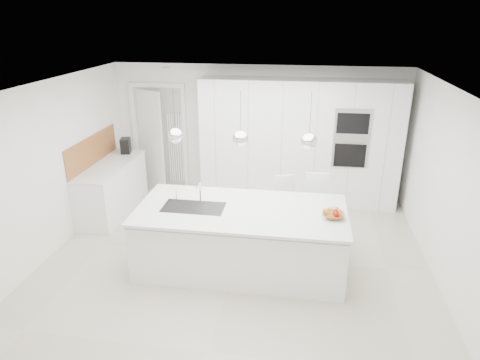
# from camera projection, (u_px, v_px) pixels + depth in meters

# --- Properties ---
(floor) EXTENTS (5.50, 5.50, 0.00)m
(floor) POSITION_uv_depth(u_px,v_px,m) (237.00, 256.00, 6.35)
(floor) COLOR beige
(floor) RESTS_ON ground
(wall_back) EXTENTS (5.50, 0.00, 5.50)m
(wall_back) POSITION_uv_depth(u_px,v_px,m) (257.00, 132.00, 8.20)
(wall_back) COLOR white
(wall_back) RESTS_ON ground
(wall_left) EXTENTS (0.00, 5.00, 5.00)m
(wall_left) POSITION_uv_depth(u_px,v_px,m) (52.00, 168.00, 6.29)
(wall_left) COLOR white
(wall_left) RESTS_ON ground
(ceiling) EXTENTS (5.50, 5.50, 0.00)m
(ceiling) POSITION_uv_depth(u_px,v_px,m) (236.00, 86.00, 5.44)
(ceiling) COLOR white
(ceiling) RESTS_ON wall_back
(tall_cabinets) EXTENTS (3.60, 0.60, 2.30)m
(tall_cabinets) POSITION_uv_depth(u_px,v_px,m) (299.00, 143.00, 7.85)
(tall_cabinets) COLOR white
(tall_cabinets) RESTS_ON floor
(oven_stack) EXTENTS (0.62, 0.04, 1.05)m
(oven_stack) POSITION_uv_depth(u_px,v_px,m) (351.00, 139.00, 7.36)
(oven_stack) COLOR #A5A5A8
(oven_stack) RESTS_ON tall_cabinets
(doorway_frame) EXTENTS (1.11, 0.08, 2.13)m
(doorway_frame) POSITION_uv_depth(u_px,v_px,m) (160.00, 139.00, 8.53)
(doorway_frame) COLOR white
(doorway_frame) RESTS_ON floor
(hallway_door) EXTENTS (0.76, 0.38, 2.00)m
(hallway_door) POSITION_uv_depth(u_px,v_px,m) (147.00, 140.00, 8.53)
(hallway_door) COLOR white
(hallway_door) RESTS_ON floor
(radiator) EXTENTS (0.32, 0.04, 1.40)m
(radiator) POSITION_uv_depth(u_px,v_px,m) (176.00, 148.00, 8.54)
(radiator) COLOR white
(radiator) RESTS_ON floor
(left_base_cabinets) EXTENTS (0.60, 1.80, 0.86)m
(left_base_cabinets) POSITION_uv_depth(u_px,v_px,m) (113.00, 189.00, 7.65)
(left_base_cabinets) COLOR white
(left_base_cabinets) RESTS_ON floor
(left_worktop) EXTENTS (0.62, 1.82, 0.04)m
(left_worktop) POSITION_uv_depth(u_px,v_px,m) (110.00, 166.00, 7.48)
(left_worktop) COLOR white
(left_worktop) RESTS_ON left_base_cabinets
(oak_backsplash) EXTENTS (0.02, 1.80, 0.50)m
(oak_backsplash) POSITION_uv_depth(u_px,v_px,m) (92.00, 150.00, 7.43)
(oak_backsplash) COLOR #A96632
(oak_backsplash) RESTS_ON wall_left
(island_base) EXTENTS (2.80, 1.20, 0.86)m
(island_base) POSITION_uv_depth(u_px,v_px,m) (241.00, 241.00, 5.91)
(island_base) COLOR white
(island_base) RESTS_ON floor
(island_worktop) EXTENTS (2.84, 1.40, 0.04)m
(island_worktop) POSITION_uv_depth(u_px,v_px,m) (241.00, 210.00, 5.79)
(island_worktop) COLOR white
(island_worktop) RESTS_ON island_base
(island_sink) EXTENTS (0.84, 0.44, 0.18)m
(island_sink) POSITION_uv_depth(u_px,v_px,m) (194.00, 213.00, 5.86)
(island_sink) COLOR #3F3F42
(island_sink) RESTS_ON island_worktop
(island_tap) EXTENTS (0.02, 0.02, 0.30)m
(island_tap) POSITION_uv_depth(u_px,v_px,m) (200.00, 192.00, 5.95)
(island_tap) COLOR white
(island_tap) RESTS_ON island_worktop
(pendant_left) EXTENTS (0.20, 0.20, 0.20)m
(pendant_left) POSITION_uv_depth(u_px,v_px,m) (175.00, 136.00, 5.49)
(pendant_left) COLOR white
(pendant_left) RESTS_ON ceiling
(pendant_mid) EXTENTS (0.20, 0.20, 0.20)m
(pendant_mid) POSITION_uv_depth(u_px,v_px,m) (241.00, 138.00, 5.37)
(pendant_mid) COLOR white
(pendant_mid) RESTS_ON ceiling
(pendant_right) EXTENTS (0.20, 0.20, 0.20)m
(pendant_right) POSITION_uv_depth(u_px,v_px,m) (309.00, 141.00, 5.25)
(pendant_right) COLOR white
(pendant_right) RESTS_ON ceiling
(fruit_bowl) EXTENTS (0.28, 0.28, 0.07)m
(fruit_bowl) POSITION_uv_depth(u_px,v_px,m) (333.00, 215.00, 5.52)
(fruit_bowl) COLOR #A96632
(fruit_bowl) RESTS_ON island_worktop
(espresso_machine) EXTENTS (0.22, 0.29, 0.28)m
(espresso_machine) POSITION_uv_depth(u_px,v_px,m) (126.00, 146.00, 8.06)
(espresso_machine) COLOR black
(espresso_machine) RESTS_ON left_worktop
(bar_stool_left) EXTENTS (0.47, 0.56, 1.03)m
(bar_stool_left) POSITION_uv_depth(u_px,v_px,m) (283.00, 210.00, 6.65)
(bar_stool_left) COLOR white
(bar_stool_left) RESTS_ON floor
(bar_stool_right) EXTENTS (0.40, 0.54, 1.12)m
(bar_stool_right) POSITION_uv_depth(u_px,v_px,m) (315.00, 211.00, 6.49)
(bar_stool_right) COLOR white
(bar_stool_right) RESTS_ON floor
(apple_a) EXTENTS (0.07, 0.07, 0.07)m
(apple_a) POSITION_uv_depth(u_px,v_px,m) (336.00, 214.00, 5.47)
(apple_a) COLOR #B60F01
(apple_a) RESTS_ON fruit_bowl
(apple_b) EXTENTS (0.08, 0.08, 0.08)m
(apple_b) POSITION_uv_depth(u_px,v_px,m) (336.00, 212.00, 5.54)
(apple_b) COLOR #B60F01
(apple_b) RESTS_ON fruit_bowl
(apple_c) EXTENTS (0.08, 0.08, 0.08)m
(apple_c) POSITION_uv_depth(u_px,v_px,m) (336.00, 213.00, 5.49)
(apple_c) COLOR #B60F01
(apple_c) RESTS_ON fruit_bowl
(banana_bunch) EXTENTS (0.22, 0.16, 0.20)m
(banana_bunch) POSITION_uv_depth(u_px,v_px,m) (332.00, 210.00, 5.49)
(banana_bunch) COLOR yellow
(banana_bunch) RESTS_ON fruit_bowl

